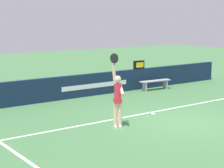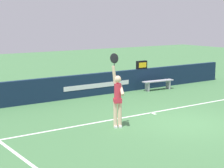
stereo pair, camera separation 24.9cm
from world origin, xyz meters
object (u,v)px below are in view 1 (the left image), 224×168
tennis_player (117,97)px  courtside_bench_near (155,82)px  speed_display (139,65)px  tennis_ball (115,55)px

tennis_player → courtside_bench_near: (5.82, 4.50, -0.67)m
speed_display → tennis_player: (-5.27, -5.16, -0.22)m
speed_display → tennis_ball: bearing=-136.2°
speed_display → tennis_ball: size_ratio=8.93×
tennis_player → courtside_bench_near: tennis_player is taller
speed_display → tennis_player: size_ratio=0.24×
speed_display → courtside_bench_near: 1.24m
speed_display → courtside_bench_near: size_ratio=0.34×
speed_display → tennis_player: bearing=-135.6°
tennis_player → tennis_ball: size_ratio=36.68×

